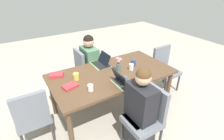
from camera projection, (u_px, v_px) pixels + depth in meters
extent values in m
plane|color=#B2A899|center=(112.00, 109.00, 3.17)|extent=(10.00, 10.00, 0.00)
cube|color=brown|center=(112.00, 74.00, 2.82)|extent=(1.95, 1.03, 0.04)
cylinder|color=brown|center=(71.00, 131.00, 2.26)|extent=(0.07, 0.07, 0.72)
cylinder|color=brown|center=(168.00, 90.00, 3.08)|extent=(0.07, 0.07, 0.72)
cylinder|color=brown|center=(53.00, 96.00, 2.91)|extent=(0.07, 0.07, 0.72)
cylinder|color=brown|center=(137.00, 70.00, 3.73)|extent=(0.07, 0.07, 0.72)
cube|color=slate|center=(89.00, 72.00, 3.55)|extent=(0.44, 0.44, 0.08)
cube|color=slate|center=(79.00, 62.00, 3.34)|extent=(0.06, 0.42, 0.45)
cylinder|color=#333338|center=(94.00, 75.00, 3.89)|extent=(0.04, 0.04, 0.37)
cylinder|color=#333338|center=(102.00, 83.00, 3.60)|extent=(0.04, 0.04, 0.37)
cylinder|color=#333338|center=(78.00, 80.00, 3.71)|extent=(0.04, 0.04, 0.37)
cylinder|color=#333338|center=(85.00, 88.00, 3.43)|extent=(0.04, 0.04, 0.37)
cube|color=#2D2D33|center=(91.00, 81.00, 3.59)|extent=(0.36, 0.34, 0.45)
cube|color=#4C7556|center=(90.00, 60.00, 3.37)|extent=(0.24, 0.40, 0.50)
sphere|color=#E59A88|center=(88.00, 42.00, 3.19)|extent=(0.20, 0.20, 0.20)
sphere|color=black|center=(88.00, 40.00, 3.18)|extent=(0.19, 0.19, 0.19)
cube|color=slate|center=(142.00, 122.00, 2.34)|extent=(0.44, 0.44, 0.08)
cube|color=slate|center=(155.00, 101.00, 2.30)|extent=(0.06, 0.42, 0.45)
cylinder|color=#333338|center=(122.00, 130.00, 2.50)|extent=(0.04, 0.04, 0.37)
cylinder|color=#333338|center=(160.00, 137.00, 2.39)|extent=(0.04, 0.04, 0.37)
cylinder|color=#333338|center=(142.00, 120.00, 2.67)|extent=(0.04, 0.04, 0.37)
cube|color=#2D2D33|center=(138.00, 129.00, 2.47)|extent=(0.36, 0.34, 0.45)
cube|color=#232328|center=(141.00, 102.00, 2.24)|extent=(0.24, 0.40, 0.50)
sphere|color=#D7A784|center=(143.00, 77.00, 2.07)|extent=(0.20, 0.20, 0.20)
sphere|color=#51381E|center=(143.00, 75.00, 2.05)|extent=(0.19, 0.19, 0.19)
cube|color=slate|center=(33.00, 117.00, 2.42)|extent=(0.44, 0.44, 0.08)
cube|color=slate|center=(31.00, 110.00, 2.15)|extent=(0.42, 0.06, 0.45)
cylinder|color=#333338|center=(20.00, 125.00, 2.58)|extent=(0.04, 0.04, 0.37)
cylinder|color=#333338|center=(46.00, 116.00, 2.75)|extent=(0.04, 0.04, 0.37)
cylinder|color=#333338|center=(53.00, 132.00, 2.47)|extent=(0.04, 0.04, 0.37)
cube|color=slate|center=(166.00, 72.00, 3.54)|extent=(0.44, 0.44, 0.08)
cube|color=slate|center=(161.00, 57.00, 3.56)|extent=(0.42, 0.06, 0.45)
cylinder|color=#333338|center=(178.00, 83.00, 3.60)|extent=(0.04, 0.04, 0.37)
cylinder|color=#333338|center=(165.00, 88.00, 3.42)|extent=(0.04, 0.04, 0.37)
cylinder|color=#333338|center=(164.00, 75.00, 3.88)|extent=(0.04, 0.04, 0.37)
cylinder|color=#333338|center=(152.00, 80.00, 3.71)|extent=(0.04, 0.04, 0.37)
cylinder|color=#4C6B60|center=(118.00, 68.00, 2.77)|extent=(0.07, 0.07, 0.16)
sphere|color=#DB7584|center=(120.00, 60.00, 2.71)|extent=(0.06, 0.06, 0.06)
cylinder|color=#477A3D|center=(120.00, 62.00, 2.72)|extent=(0.01, 0.01, 0.06)
sphere|color=#DB7584|center=(117.00, 59.00, 2.70)|extent=(0.06, 0.06, 0.06)
cylinder|color=#477A3D|center=(117.00, 61.00, 2.72)|extent=(0.01, 0.01, 0.08)
sphere|color=#DB7584|center=(119.00, 61.00, 2.71)|extent=(0.06, 0.06, 0.06)
cylinder|color=#477A3D|center=(119.00, 63.00, 2.72)|extent=(0.01, 0.01, 0.04)
cube|color=#7FAD70|center=(100.00, 65.00, 3.06)|extent=(0.27, 0.37, 0.00)
cube|color=#7FAD70|center=(124.00, 83.00, 2.53)|extent=(0.27, 0.37, 0.00)
cube|color=black|center=(101.00, 64.00, 3.04)|extent=(0.22, 0.32, 0.02)
cube|color=black|center=(104.00, 58.00, 3.03)|extent=(0.09, 0.31, 0.19)
cube|color=#38383D|center=(124.00, 82.00, 2.53)|extent=(0.22, 0.32, 0.02)
cube|color=black|center=(120.00, 78.00, 2.45)|extent=(0.09, 0.31, 0.19)
cylinder|color=#33477A|center=(133.00, 62.00, 3.01)|extent=(0.08, 0.08, 0.11)
cylinder|color=white|center=(91.00, 88.00, 2.35)|extent=(0.08, 0.08, 0.09)
cylinder|color=#DBC64C|center=(76.00, 76.00, 2.60)|extent=(0.09, 0.09, 0.10)
cylinder|color=white|center=(131.00, 67.00, 2.87)|extent=(0.07, 0.07, 0.10)
cube|color=#B73338|center=(70.00, 86.00, 2.43)|extent=(0.23, 0.18, 0.03)
cube|color=#B73338|center=(57.00, 75.00, 2.70)|extent=(0.24, 0.21, 0.04)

